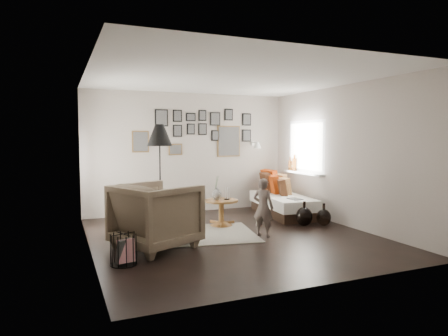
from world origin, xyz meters
name	(u,v)px	position (x,y,z in m)	size (l,w,h in m)	color
ground	(233,236)	(0.00, 0.00, 0.00)	(4.80, 4.80, 0.00)	black
wall_back	(189,153)	(0.00, 2.40, 1.30)	(4.50, 4.50, 0.00)	#ACA197
wall_front	(323,169)	(0.00, -2.40, 1.30)	(4.50, 4.50, 0.00)	#ACA197
wall_left	(88,161)	(-2.25, 0.00, 1.30)	(4.80, 4.80, 0.00)	#ACA197
wall_right	(344,156)	(2.25, 0.00, 1.30)	(4.80, 4.80, 0.00)	#ACA197
ceiling	(233,78)	(0.00, 0.00, 2.60)	(4.80, 4.80, 0.00)	white
door_left	(84,172)	(-2.23, 1.20, 1.05)	(0.00, 2.14, 2.14)	white
window_right	(300,170)	(2.18, 1.34, 0.93)	(0.15, 1.32, 1.30)	white
gallery_wall	(201,133)	(0.29, 2.38, 1.74)	(2.74, 0.03, 1.08)	brown
wall_sconce	(257,145)	(1.55, 2.13, 1.46)	(0.18, 0.36, 0.16)	white
rug	(192,235)	(-0.60, 0.34, 0.01)	(2.10, 1.47, 0.01)	silver
pedestal_table	(221,214)	(0.12, 0.79, 0.23)	(0.62, 0.62, 0.49)	brown
vase	(217,193)	(0.04, 0.81, 0.62)	(0.18, 0.18, 0.44)	black
candles	(227,193)	(0.23, 0.79, 0.60)	(0.11, 0.11, 0.23)	black
daybed	(281,201)	(1.71, 1.34, 0.29)	(1.00, 1.94, 0.91)	black
magazine_on_daybed	(295,199)	(1.65, 0.70, 0.43)	(0.21, 0.28, 0.01)	black
armchair	(156,216)	(-1.33, -0.22, 0.49)	(1.04, 1.07, 0.98)	#72634D
armchair_cushion	(157,215)	(-1.30, -0.17, 0.48)	(0.44, 0.44, 0.11)	white
floor_lamp	(160,139)	(-1.01, 0.84, 1.61)	(0.43, 0.43, 1.86)	black
magazine_basket	(124,249)	(-1.90, -0.81, 0.20)	(0.42, 0.42, 0.40)	black
demijohn_large	(304,216)	(1.53, 0.20, 0.18)	(0.31, 0.31, 0.46)	black
demijohn_small	(324,217)	(1.88, 0.08, 0.16)	(0.27, 0.27, 0.42)	black
child	(263,207)	(0.45, -0.21, 0.49)	(0.35, 0.23, 0.97)	#62544E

